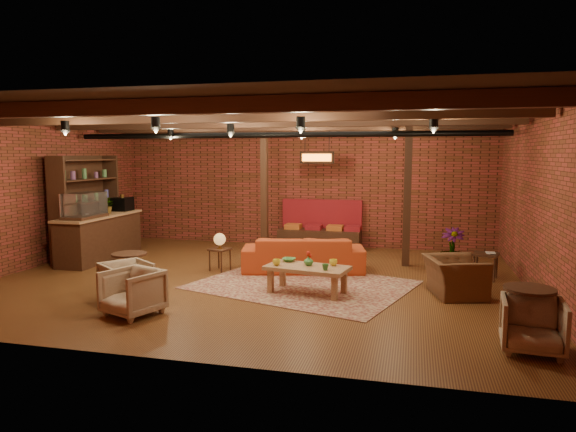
% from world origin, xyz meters
% --- Properties ---
extents(floor, '(10.00, 10.00, 0.00)m').
position_xyz_m(floor, '(0.00, 0.00, 0.00)').
color(floor, '#3D1D0F').
rests_on(floor, ground).
extents(ceiling, '(10.00, 8.00, 0.02)m').
position_xyz_m(ceiling, '(0.00, 0.00, 3.20)').
color(ceiling, black).
rests_on(ceiling, wall_back).
extents(wall_back, '(10.00, 0.02, 3.20)m').
position_xyz_m(wall_back, '(0.00, 4.00, 1.60)').
color(wall_back, brown).
rests_on(wall_back, ground).
extents(wall_front, '(10.00, 0.02, 3.20)m').
position_xyz_m(wall_front, '(0.00, -4.00, 1.60)').
color(wall_front, brown).
rests_on(wall_front, ground).
extents(wall_left, '(0.02, 8.00, 3.20)m').
position_xyz_m(wall_left, '(-5.00, 0.00, 1.60)').
color(wall_left, brown).
rests_on(wall_left, ground).
extents(wall_right, '(0.02, 8.00, 3.20)m').
position_xyz_m(wall_right, '(5.00, 0.00, 1.60)').
color(wall_right, brown).
rests_on(wall_right, ground).
extents(ceiling_beams, '(9.80, 6.40, 0.22)m').
position_xyz_m(ceiling_beams, '(0.00, 0.00, 3.08)').
color(ceiling_beams, black).
rests_on(ceiling_beams, ceiling).
extents(ceiling_pipe, '(9.60, 0.12, 0.12)m').
position_xyz_m(ceiling_pipe, '(0.00, 1.60, 2.85)').
color(ceiling_pipe, black).
rests_on(ceiling_pipe, ceiling).
extents(post_left, '(0.16, 0.16, 3.20)m').
position_xyz_m(post_left, '(-0.60, 2.60, 1.60)').
color(post_left, black).
rests_on(post_left, ground).
extents(post_right, '(0.16, 0.16, 3.20)m').
position_xyz_m(post_right, '(2.80, 2.00, 1.60)').
color(post_right, black).
rests_on(post_right, ground).
extents(service_counter, '(0.80, 2.50, 1.60)m').
position_xyz_m(service_counter, '(-4.10, 1.00, 0.80)').
color(service_counter, black).
rests_on(service_counter, ground).
extents(plant_counter, '(0.35, 0.39, 0.30)m').
position_xyz_m(plant_counter, '(-4.00, 1.20, 1.22)').
color(plant_counter, '#337F33').
rests_on(plant_counter, service_counter).
extents(shelving_hutch, '(0.52, 2.00, 2.40)m').
position_xyz_m(shelving_hutch, '(-4.50, 1.10, 1.20)').
color(shelving_hutch, black).
rests_on(shelving_hutch, ground).
extents(banquette, '(2.10, 0.70, 1.00)m').
position_xyz_m(banquette, '(0.60, 3.55, 0.50)').
color(banquette, maroon).
rests_on(banquette, ground).
extents(service_sign, '(0.86, 0.06, 0.30)m').
position_xyz_m(service_sign, '(0.60, 3.10, 2.35)').
color(service_sign, orange).
rests_on(service_sign, ceiling).
extents(ceiling_spotlights, '(6.40, 4.40, 0.28)m').
position_xyz_m(ceiling_spotlights, '(0.00, 0.00, 2.86)').
color(ceiling_spotlights, black).
rests_on(ceiling_spotlights, ceiling).
extents(rug, '(4.42, 3.85, 0.01)m').
position_xyz_m(rug, '(0.96, -0.19, 0.01)').
color(rug, maroon).
rests_on(rug, floor).
extents(sofa, '(2.66, 1.51, 0.73)m').
position_xyz_m(sofa, '(0.73, 0.94, 0.37)').
color(sofa, '#A63617').
rests_on(sofa, floor).
extents(coffee_table, '(1.53, 0.96, 0.74)m').
position_xyz_m(coffee_table, '(1.15, -0.73, 0.43)').
color(coffee_table, '#885E3F').
rests_on(coffee_table, floor).
extents(side_table_lamp, '(0.47, 0.47, 0.79)m').
position_xyz_m(side_table_lamp, '(-0.98, 0.57, 0.60)').
color(side_table_lamp, black).
rests_on(side_table_lamp, floor).
extents(round_table_left, '(0.63, 0.63, 0.65)m').
position_xyz_m(round_table_left, '(-2.05, -1.17, 0.44)').
color(round_table_left, black).
rests_on(round_table_left, floor).
extents(armchair_a, '(0.96, 0.97, 0.74)m').
position_xyz_m(armchair_a, '(-1.65, -1.94, 0.37)').
color(armchair_a, beige).
rests_on(armchair_a, floor).
extents(armchair_b, '(0.95, 0.92, 0.77)m').
position_xyz_m(armchair_b, '(-1.18, -2.55, 0.39)').
color(armchair_b, beige).
rests_on(armchair_b, floor).
extents(armchair_right, '(0.92, 1.17, 0.90)m').
position_xyz_m(armchair_right, '(3.66, -0.28, 0.45)').
color(armchair_right, brown).
rests_on(armchair_right, floor).
extents(side_table_book, '(0.57, 0.57, 0.54)m').
position_xyz_m(side_table_book, '(4.33, 1.11, 0.48)').
color(side_table_book, black).
rests_on(side_table_book, floor).
extents(round_table_right, '(0.64, 0.64, 0.75)m').
position_xyz_m(round_table_right, '(4.40, -2.44, 0.50)').
color(round_table_right, black).
rests_on(round_table_right, floor).
extents(armchair_far, '(0.79, 0.75, 0.74)m').
position_xyz_m(armchair_far, '(4.40, -2.70, 0.37)').
color(armchair_far, beige).
rests_on(armchair_far, floor).
extents(plant_tall, '(1.61, 1.61, 2.63)m').
position_xyz_m(plant_tall, '(3.76, 1.91, 1.32)').
color(plant_tall, '#4C7F4C').
rests_on(plant_tall, floor).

